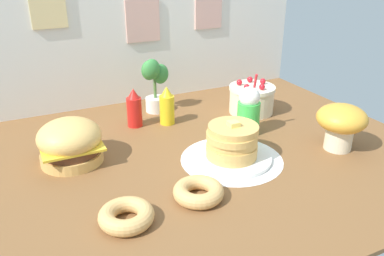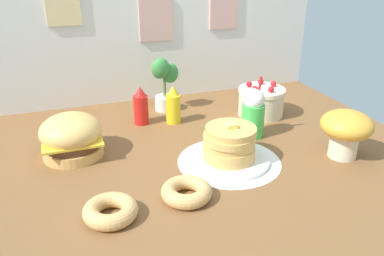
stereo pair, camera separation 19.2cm
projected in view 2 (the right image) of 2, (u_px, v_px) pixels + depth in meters
ground_plane at (196, 156)px, 1.92m from camera, size 2.25×1.72×0.02m
back_wall at (149, 20)px, 2.44m from camera, size 2.25×0.04×1.01m
doily_mat at (229, 161)px, 1.85m from camera, size 0.48×0.48×0.00m
burger at (72, 136)px, 1.87m from camera, size 0.29×0.29×0.21m
pancake_stack at (229, 147)px, 1.82m from camera, size 0.37×0.37×0.19m
layer_cake at (261, 101)px, 2.34m from camera, size 0.27×0.27×0.20m
ketchup_bottle at (141, 107)px, 2.22m from camera, size 0.08×0.08×0.22m
mustard_bottle at (173, 106)px, 2.23m from camera, size 0.08×0.08×0.22m
cream_soda_cup at (253, 113)px, 2.06m from camera, size 0.12×0.12×0.33m
donut_pink_glaze at (110, 210)px, 1.45m from camera, size 0.20×0.20×0.06m
donut_chocolate at (186, 191)px, 1.56m from camera, size 0.20×0.20×0.06m
potted_plant at (164, 82)px, 2.37m from camera, size 0.16×0.13×0.33m
mushroom_stool at (346, 129)px, 1.84m from camera, size 0.24×0.24×0.23m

